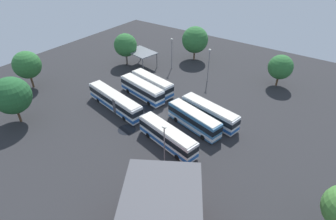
% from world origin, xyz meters
% --- Properties ---
extents(ground_plane, '(94.50, 94.50, 0.00)m').
position_xyz_m(ground_plane, '(0.00, 0.00, 0.00)').
color(ground_plane, '#28282B').
extents(bus_row0_slot0, '(12.16, 4.83, 3.50)m').
position_xyz_m(bus_row0_slot0, '(-8.87, -3.66, 1.85)').
color(bus_row0_slot0, silver).
rests_on(bus_row0_slot0, ground_plane).
extents(bus_row0_slot1, '(11.41, 5.14, 3.50)m').
position_xyz_m(bus_row0_slot1, '(-7.62, -0.20, 1.85)').
color(bus_row0_slot1, teal).
rests_on(bus_row0_slot1, ground_plane).
extents(bus_row0_slot3, '(12.06, 5.04, 3.50)m').
position_xyz_m(bus_row0_slot3, '(-6.52, 6.42, 1.85)').
color(bus_row0_slot3, silver).
rests_on(bus_row0_slot3, ground_plane).
extents(bus_row1_slot0, '(11.39, 4.56, 3.50)m').
position_xyz_m(bus_row1_slot0, '(6.84, -6.47, 1.85)').
color(bus_row1_slot0, silver).
rests_on(bus_row1_slot0, ground_plane).
extents(bus_row1_slot1, '(11.78, 4.65, 3.50)m').
position_xyz_m(bus_row1_slot1, '(6.97, -3.20, 1.85)').
color(bus_row1_slot1, silver).
rests_on(bus_row1_slot1, ground_plane).
extents(bus_row1_slot3, '(14.89, 5.21, 3.50)m').
position_xyz_m(bus_row1_slot3, '(8.30, 3.53, 1.85)').
color(bus_row1_slot3, silver).
rests_on(bus_row1_slot3, ground_plane).
extents(depot_building, '(13.50, 14.50, 6.80)m').
position_xyz_m(depot_building, '(-15.62, 20.30, 3.42)').
color(depot_building, maroon).
rests_on(depot_building, ground_plane).
extents(maintenance_shelter, '(8.23, 6.51, 3.98)m').
position_xyz_m(maintenance_shelter, '(17.34, -15.34, 3.73)').
color(maintenance_shelter, slate).
rests_on(maintenance_shelter, ground_plane).
extents(lamp_post_near_entrance, '(0.56, 0.28, 7.82)m').
position_xyz_m(lamp_post_near_entrance, '(-9.20, 10.90, 4.32)').
color(lamp_post_near_entrance, slate).
rests_on(lamp_post_near_entrance, ground_plane).
extents(lamp_post_far_corner, '(0.56, 0.28, 7.83)m').
position_xyz_m(lamp_post_far_corner, '(10.19, -18.82, 4.33)').
color(lamp_post_far_corner, slate).
rests_on(lamp_post_far_corner, ground_plane).
extents(lamp_post_mid_lot, '(0.56, 0.28, 7.84)m').
position_xyz_m(lamp_post_mid_lot, '(-0.75, -17.95, 4.33)').
color(lamp_post_mid_lot, slate).
rests_on(lamp_post_mid_lot, ground_plane).
extents(tree_east_edge, '(5.90, 5.90, 8.18)m').
position_xyz_m(tree_east_edge, '(21.38, -14.00, 5.22)').
color(tree_east_edge, brown).
rests_on(tree_east_edge, ground_plane).
extents(tree_northeast, '(6.73, 6.73, 9.01)m').
position_xyz_m(tree_northeast, '(19.91, 16.97, 5.64)').
color(tree_northeast, brown).
rests_on(tree_northeast, ground_plane).
extents(tree_northwest, '(6.01, 6.01, 8.51)m').
position_xyz_m(tree_northwest, '(30.11, 7.89, 5.50)').
color(tree_northwest, brown).
rests_on(tree_northwest, ground_plane).
extents(tree_west_edge, '(6.96, 6.96, 9.04)m').
position_xyz_m(tree_west_edge, '(8.40, -27.05, 5.55)').
color(tree_west_edge, brown).
rests_on(tree_west_edge, ground_plane).
extents(tree_south_edge, '(5.45, 5.45, 7.33)m').
position_xyz_m(tree_south_edge, '(-14.85, -25.21, 4.60)').
color(tree_south_edge, brown).
rests_on(tree_south_edge, ground_plane).
extents(puddle_front_lane, '(2.96, 2.96, 0.01)m').
position_xyz_m(puddle_front_lane, '(-6.63, 3.74, 0.00)').
color(puddle_front_lane, black).
rests_on(puddle_front_lane, ground_plane).
extents(puddle_between_rows, '(3.33, 3.33, 0.01)m').
position_xyz_m(puddle_between_rows, '(3.38, 0.11, 0.00)').
color(puddle_between_rows, black).
rests_on(puddle_between_rows, ground_plane).
extents(puddle_back_corner, '(3.27, 3.27, 0.01)m').
position_xyz_m(puddle_back_corner, '(1.90, 7.31, 0.00)').
color(puddle_back_corner, black).
rests_on(puddle_back_corner, ground_plane).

